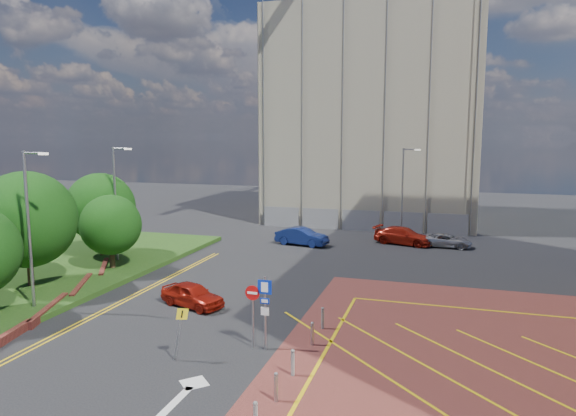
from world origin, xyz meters
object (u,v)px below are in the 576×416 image
at_px(tree_d, 101,207).
at_px(warning_sign, 180,327).
at_px(car_silver_back, 446,240).
at_px(lamp_back, 403,189).
at_px(car_red_back, 403,236).
at_px(tree_c, 111,225).
at_px(car_blue_back, 302,236).
at_px(lamp_left_far, 116,199).
at_px(tree_b, 27,219).
at_px(lamp_left_near, 30,223).
at_px(sign_cluster, 260,305).
at_px(car_red_left, 192,295).

bearing_deg(tree_d, warning_sign, -44.92).
height_order(warning_sign, car_silver_back, warning_sign).
height_order(lamp_back, car_red_back, lamp_back).
bearing_deg(car_silver_back, lamp_back, 51.65).
xyz_separation_m(tree_c, car_red_back, (17.94, 14.82, -2.48)).
xyz_separation_m(tree_d, car_blue_back, (12.85, 8.98, -3.14)).
height_order(car_blue_back, car_silver_back, car_blue_back).
distance_m(tree_c, warning_sign, 15.79).
bearing_deg(lamp_left_far, car_red_back, 34.21).
xyz_separation_m(lamp_left_far, car_red_back, (18.86, 12.82, -3.94)).
distance_m(tree_d, car_silver_back, 27.26).
bearing_deg(tree_b, lamp_back, 49.59).
height_order(car_blue_back, car_red_back, car_blue_back).
bearing_deg(tree_d, tree_b, -82.87).
height_order(car_red_back, car_silver_back, car_red_back).
bearing_deg(tree_b, warning_sign, -24.85).
xyz_separation_m(car_blue_back, car_silver_back, (11.56, 2.69, -0.17)).
relative_size(tree_b, tree_c, 1.38).
relative_size(tree_b, tree_d, 1.11).
height_order(tree_d, car_red_back, tree_d).
bearing_deg(lamp_back, lamp_left_near, -122.40).
relative_size(tree_c, sign_cluster, 1.53).
xyz_separation_m(lamp_left_far, car_red_left, (9.33, -6.82, -4.02)).
height_order(tree_b, lamp_left_far, lamp_left_far).
distance_m(tree_b, car_blue_back, 21.00).
xyz_separation_m(lamp_left_near, car_red_back, (16.86, 22.82, -3.94)).
height_order(tree_d, sign_cluster, tree_d).
height_order(lamp_left_near, car_silver_back, lamp_left_near).
height_order(tree_d, lamp_left_near, lamp_left_near).
bearing_deg(tree_c, sign_cluster, -33.16).
relative_size(lamp_back, car_blue_back, 1.81).
bearing_deg(car_red_back, car_silver_back, -77.65).
height_order(warning_sign, car_blue_back, warning_sign).
height_order(tree_c, car_red_left, tree_c).
xyz_separation_m(car_red_left, car_silver_back, (13.00, 19.49, -0.08)).
relative_size(tree_b, lamp_left_near, 0.84).
distance_m(tree_d, sign_cluster, 20.74).
bearing_deg(car_blue_back, lamp_left_near, 166.59).
bearing_deg(car_red_left, lamp_left_far, 73.14).
height_order(sign_cluster, car_blue_back, sign_cluster).
bearing_deg(lamp_back, tree_b, -130.41).
distance_m(lamp_left_near, sign_cluster, 13.04).
bearing_deg(car_red_left, tree_b, 110.29).
xyz_separation_m(lamp_left_far, car_blue_back, (10.77, 9.98, -3.93)).
height_order(tree_b, warning_sign, tree_b).
relative_size(tree_d, sign_cluster, 1.90).
distance_m(lamp_left_far, car_red_back, 23.14).
height_order(car_red_left, car_red_back, car_red_back).
xyz_separation_m(lamp_back, car_red_back, (0.36, -3.18, -3.64)).
bearing_deg(tree_d, sign_cluster, -35.58).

